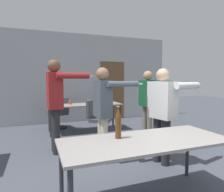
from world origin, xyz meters
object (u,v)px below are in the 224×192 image
at_px(person_center_tall, 163,107).
at_px(office_chair_far_right, 98,121).
at_px(person_far_watching, 103,105).
at_px(drink_cup, 70,103).
at_px(office_chair_side_rolled, 59,114).
at_px(person_near_casual, 148,98).
at_px(beer_bottle, 118,123).
at_px(person_left_plaid, 56,97).

height_order(person_center_tall, office_chair_far_right, person_center_tall).
height_order(person_far_watching, drink_cup, person_far_watching).
distance_m(person_center_tall, drink_cup, 2.91).
height_order(office_chair_side_rolled, drink_cup, office_chair_side_rolled).
height_order(person_far_watching, person_near_casual, same).
bearing_deg(drink_cup, beer_bottle, -89.67).
height_order(person_left_plaid, person_near_casual, person_left_plaid).
bearing_deg(beer_bottle, person_center_tall, 32.65).
height_order(person_left_plaid, person_far_watching, person_left_plaid).
xyz_separation_m(person_near_casual, drink_cup, (-1.63, 1.36, -0.19)).
relative_size(person_center_tall, drink_cup, 18.08).
xyz_separation_m(person_far_watching, drink_cup, (-0.20, 2.28, -0.20)).
bearing_deg(person_left_plaid, office_chair_far_right, 116.27).
xyz_separation_m(person_center_tall, office_chair_side_rolled, (-1.39, 3.07, -0.55)).
relative_size(office_chair_far_right, drink_cup, 10.47).
xyz_separation_m(person_near_casual, office_chair_far_right, (-1.14, 0.39, -0.55)).
height_order(person_far_watching, beer_bottle, person_far_watching).
xyz_separation_m(person_left_plaid, person_near_casual, (2.15, 0.17, -0.10)).
distance_m(office_chair_far_right, drink_cup, 1.15).
bearing_deg(office_chair_far_right, person_left_plaid, -26.02).
distance_m(person_left_plaid, person_center_tall, 2.00).
distance_m(person_far_watching, beer_bottle, 1.13).
bearing_deg(office_chair_side_rolled, drink_cup, -73.18).
xyz_separation_m(person_left_plaid, person_center_tall, (1.64, -1.15, -0.13)).
distance_m(person_near_casual, person_center_tall, 1.42).
bearing_deg(beer_bottle, person_left_plaid, 106.11).
bearing_deg(person_far_watching, office_chair_side_rolled, -172.66).
xyz_separation_m(person_left_plaid, office_chair_far_right, (1.01, 0.56, -0.65)).
bearing_deg(drink_cup, person_far_watching, -84.88).
distance_m(person_left_plaid, drink_cup, 1.65).
height_order(person_left_plaid, drink_cup, person_left_plaid).
bearing_deg(office_chair_far_right, person_near_casual, 105.87).
height_order(person_far_watching, office_chair_far_right, person_far_watching).
distance_m(person_left_plaid, office_chair_far_right, 1.33).
relative_size(person_center_tall, office_chair_far_right, 1.73).
relative_size(person_near_casual, office_chair_side_rolled, 1.81).
bearing_deg(person_center_tall, beer_bottle, -70.24).
distance_m(person_center_tall, office_chair_far_right, 1.90).
distance_m(office_chair_side_rolled, beer_bottle, 3.82).
relative_size(person_left_plaid, person_far_watching, 1.11).
height_order(person_near_casual, office_chair_far_right, person_near_casual).
relative_size(person_center_tall, office_chair_side_rolled, 1.79).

